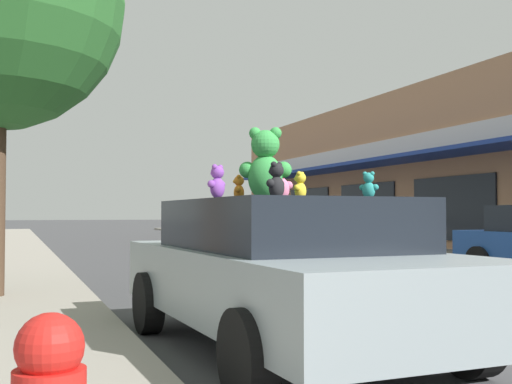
# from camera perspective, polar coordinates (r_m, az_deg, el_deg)

# --- Properties ---
(plush_art_car) EXTENTS (2.14, 4.43, 1.35)m
(plush_art_car) POSITION_cam_1_polar(r_m,az_deg,el_deg) (5.75, 2.51, -6.90)
(plush_art_car) COLOR #8C999E
(plush_art_car) RESTS_ON ground_plane
(teddy_bear_giant) EXTENTS (0.52, 0.38, 0.69)m
(teddy_bear_giant) POSITION_cam_1_polar(r_m,az_deg,el_deg) (6.04, 0.83, 2.41)
(teddy_bear_giant) COLOR green
(teddy_bear_giant) RESTS_ON plush_art_car
(teddy_bear_purple) EXTENTS (0.21, 0.18, 0.29)m
(teddy_bear_purple) POSITION_cam_1_polar(r_m,az_deg,el_deg) (5.37, -3.47, 0.89)
(teddy_bear_purple) COLOR purple
(teddy_bear_purple) RESTS_ON plush_art_car
(teddy_bear_yellow) EXTENTS (0.18, 0.17, 0.26)m
(teddy_bear_yellow) POSITION_cam_1_polar(r_m,az_deg,el_deg) (5.90, 3.96, 0.52)
(teddy_bear_yellow) COLOR yellow
(teddy_bear_yellow) RESTS_ON plush_art_car
(teddy_bear_orange) EXTENTS (0.14, 0.19, 0.26)m
(teddy_bear_orange) POSITION_cam_1_polar(r_m,az_deg,el_deg) (6.28, -1.54, 0.34)
(teddy_bear_orange) COLOR orange
(teddy_bear_orange) RESTS_ON plush_art_car
(teddy_bear_teal) EXTENTS (0.15, 0.16, 0.23)m
(teddy_bear_teal) POSITION_cam_1_polar(r_m,az_deg,el_deg) (5.57, 9.99, 0.56)
(teddy_bear_teal) COLOR teal
(teddy_bear_teal) RESTS_ON plush_art_car
(teddy_bear_black) EXTENTS (0.24, 0.21, 0.33)m
(teddy_bear_black) POSITION_cam_1_polar(r_m,az_deg,el_deg) (5.61, 1.82, 0.97)
(teddy_bear_black) COLOR black
(teddy_bear_black) RESTS_ON plush_art_car
(teddy_bear_pink) EXTENTS (0.28, 0.17, 0.38)m
(teddy_bear_pink) POSITION_cam_1_polar(r_m,az_deg,el_deg) (6.39, 2.21, 0.83)
(teddy_bear_pink) COLOR pink
(teddy_bear_pink) RESTS_ON plush_art_car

